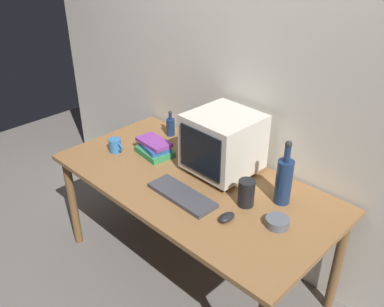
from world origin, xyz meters
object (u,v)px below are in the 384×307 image
(computer_mouse, at_px, (227,217))
(cd_spindle, at_px, (277,222))
(keyboard, at_px, (182,195))
(mug, at_px, (115,145))
(metal_canister, at_px, (246,193))
(bottle_tall, at_px, (284,180))
(book_stack, at_px, (155,148))
(bottle_short, at_px, (171,126))
(crt_monitor, at_px, (223,143))

(computer_mouse, distance_m, cd_spindle, 0.25)
(keyboard, xyz_separation_m, mug, (-0.68, 0.06, 0.03))
(metal_canister, bearing_deg, computer_mouse, -85.00)
(bottle_tall, xyz_separation_m, cd_spindle, (0.10, -0.19, -0.12))
(mug, bearing_deg, computer_mouse, -2.17)
(keyboard, xyz_separation_m, book_stack, (-0.47, 0.21, 0.03))
(bottle_short, height_order, book_stack, bottle_short)
(bottle_tall, bearing_deg, mug, -165.05)
(bottle_short, bearing_deg, keyboard, -38.41)
(bottle_short, bearing_deg, metal_canister, -17.64)
(mug, bearing_deg, bottle_tall, 14.95)
(metal_canister, bearing_deg, crt_monitor, 151.31)
(bottle_tall, relative_size, bottle_short, 2.00)
(book_stack, bearing_deg, mug, -143.47)
(keyboard, relative_size, bottle_tall, 1.13)
(crt_monitor, bearing_deg, book_stack, -161.30)
(crt_monitor, height_order, mug, crt_monitor)
(bottle_tall, xyz_separation_m, book_stack, (-0.89, -0.14, -0.10))
(keyboard, bearing_deg, crt_monitor, 95.20)
(bottle_tall, bearing_deg, bottle_short, 172.92)
(crt_monitor, distance_m, computer_mouse, 0.51)
(bottle_short, distance_m, book_stack, 0.29)
(book_stack, distance_m, mug, 0.26)
(crt_monitor, height_order, bottle_tall, bottle_tall)
(keyboard, distance_m, bottle_short, 0.77)
(computer_mouse, relative_size, mug, 0.83)
(keyboard, height_order, metal_canister, metal_canister)
(cd_spindle, bearing_deg, crt_monitor, 159.01)
(computer_mouse, xyz_separation_m, mug, (-0.99, 0.04, 0.03))
(cd_spindle, xyz_separation_m, metal_canister, (-0.22, 0.03, 0.05))
(crt_monitor, distance_m, bottle_tall, 0.44)
(bottle_short, distance_m, metal_canister, 0.94)
(cd_spindle, bearing_deg, computer_mouse, -146.35)
(book_stack, xyz_separation_m, mug, (-0.21, -0.16, 0.00))
(bottle_short, bearing_deg, crt_monitor, -10.90)
(mug, height_order, cd_spindle, mug)
(mug, bearing_deg, metal_canister, 7.91)
(bottle_short, xyz_separation_m, mug, (-0.08, -0.42, -0.02))
(keyboard, distance_m, book_stack, 0.52)
(crt_monitor, xyz_separation_m, metal_canister, (0.32, -0.17, -0.12))
(bottle_tall, height_order, mug, bottle_tall)
(bottle_tall, xyz_separation_m, bottle_short, (-1.02, 0.13, -0.07))
(bottle_tall, bearing_deg, computer_mouse, -108.09)
(crt_monitor, distance_m, book_stack, 0.50)
(crt_monitor, xyz_separation_m, book_stack, (-0.45, -0.15, -0.15))
(keyboard, relative_size, metal_canister, 2.80)
(book_stack, bearing_deg, metal_canister, -1.60)
(crt_monitor, bearing_deg, keyboard, -86.56)
(bottle_tall, distance_m, book_stack, 0.90)
(computer_mouse, height_order, cd_spindle, cd_spindle)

